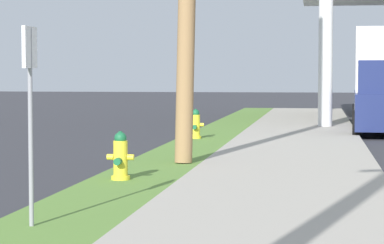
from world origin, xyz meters
TOP-DOWN VIEW (x-y plane):
  - fire_hydrant_second at (0.53, 12.70)m, footprint 0.42×0.38m
  - fire_hydrant_third at (0.46, 20.91)m, footprint 0.42×0.37m
  - street_sign_post at (0.51, 8.80)m, footprint 0.05×0.36m

SIDE VIEW (x-z plane):
  - fire_hydrant_second at x=0.53m, z-range 0.07..0.82m
  - fire_hydrant_third at x=0.46m, z-range 0.07..0.82m
  - street_sign_post at x=0.51m, z-range 0.57..2.69m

